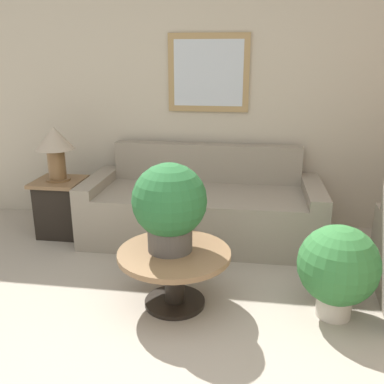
{
  "coord_description": "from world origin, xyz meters",
  "views": [
    {
      "loc": [
        0.32,
        -1.57,
        1.75
      ],
      "look_at": [
        -0.18,
        1.85,
        0.65
      ],
      "focal_mm": 40.0,
      "sensor_mm": 36.0,
      "label": 1
    }
  ],
  "objects_px": {
    "potted_plant_floor": "(338,267)",
    "potted_plant_on_table": "(169,205)",
    "couch_main": "(202,209)",
    "side_table": "(61,207)",
    "coffee_table": "(174,266)",
    "table_lamp": "(55,145)"
  },
  "relations": [
    {
      "from": "couch_main",
      "to": "coffee_table",
      "type": "distance_m",
      "value": 1.24
    },
    {
      "from": "coffee_table",
      "to": "potted_plant_floor",
      "type": "distance_m",
      "value": 1.14
    },
    {
      "from": "couch_main",
      "to": "potted_plant_floor",
      "type": "xyz_separation_m",
      "value": [
        1.08,
        -1.22,
        0.07
      ]
    },
    {
      "from": "couch_main",
      "to": "potted_plant_floor",
      "type": "bearing_deg",
      "value": -48.35
    },
    {
      "from": "potted_plant_floor",
      "to": "side_table",
      "type": "bearing_deg",
      "value": 156.35
    },
    {
      "from": "potted_plant_on_table",
      "to": "couch_main",
      "type": "bearing_deg",
      "value": 85.99
    },
    {
      "from": "couch_main",
      "to": "coffee_table",
      "type": "xyz_separation_m",
      "value": [
        -0.05,
        -1.24,
        0.01
      ]
    },
    {
      "from": "coffee_table",
      "to": "table_lamp",
      "type": "relative_size",
      "value": 1.52
    },
    {
      "from": "couch_main",
      "to": "side_table",
      "type": "relative_size",
      "value": 3.98
    },
    {
      "from": "potted_plant_on_table",
      "to": "potted_plant_floor",
      "type": "xyz_separation_m",
      "value": [
        1.17,
        -0.01,
        -0.39
      ]
    },
    {
      "from": "table_lamp",
      "to": "potted_plant_floor",
      "type": "relative_size",
      "value": 0.8
    },
    {
      "from": "couch_main",
      "to": "potted_plant_floor",
      "type": "relative_size",
      "value": 3.41
    },
    {
      "from": "couch_main",
      "to": "side_table",
      "type": "height_order",
      "value": "couch_main"
    },
    {
      "from": "side_table",
      "to": "potted_plant_on_table",
      "type": "xyz_separation_m",
      "value": [
        1.35,
        -1.1,
        0.47
      ]
    },
    {
      "from": "coffee_table",
      "to": "table_lamp",
      "type": "height_order",
      "value": "table_lamp"
    },
    {
      "from": "coffee_table",
      "to": "potted_plant_floor",
      "type": "relative_size",
      "value": 1.21
    },
    {
      "from": "potted_plant_on_table",
      "to": "potted_plant_floor",
      "type": "relative_size",
      "value": 0.95
    },
    {
      "from": "potted_plant_floor",
      "to": "potted_plant_on_table",
      "type": "bearing_deg",
      "value": 179.75
    },
    {
      "from": "table_lamp",
      "to": "potted_plant_floor",
      "type": "height_order",
      "value": "table_lamp"
    },
    {
      "from": "couch_main",
      "to": "potted_plant_floor",
      "type": "distance_m",
      "value": 1.63
    },
    {
      "from": "couch_main",
      "to": "potted_plant_on_table",
      "type": "height_order",
      "value": "potted_plant_on_table"
    },
    {
      "from": "table_lamp",
      "to": "potted_plant_floor",
      "type": "xyz_separation_m",
      "value": [
        2.51,
        -1.1,
        -0.56
      ]
    }
  ]
}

